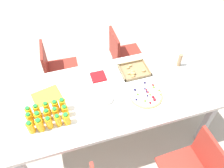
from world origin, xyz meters
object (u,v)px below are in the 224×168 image
paper_folder (47,96)px  chair_far_left (57,68)px  juice_bottle_9 (65,111)px  juice_bottle_8 (56,114)px  plate_stack (105,98)px  juice_bottle_14 (63,105)px  cardboard_tube (180,60)px  chair_near_right (193,167)px  juice_bottle_7 (48,115)px  fruit_pizza (146,95)px  juice_bottle_10 (29,113)px  juice_bottle_1 (40,125)px  juice_bottle_5 (30,119)px  juice_bottle_2 (49,123)px  juice_bottle_0 (31,127)px  juice_bottle_3 (58,120)px  chair_far_right (123,53)px  juice_bottle_13 (56,106)px  party_table (113,96)px  juice_bottle_6 (39,118)px  juice_bottle_12 (47,108)px  juice_bottle_11 (37,111)px  juice_bottle_4 (67,119)px  napkin_stack (98,77)px  snack_tray (134,71)px

paper_folder → chair_far_left: bearing=78.1°
paper_folder → juice_bottle_9: bearing=-62.1°
juice_bottle_8 → plate_stack: (0.46, 0.09, -0.06)m
juice_bottle_14 → cardboard_tube: cardboard_tube is taller
chair_near_right → juice_bottle_14: juice_bottle_14 is taller
juice_bottle_7 → fruit_pizza: bearing=-0.1°
juice_bottle_10 → paper_folder: bearing=52.8°
paper_folder → juice_bottle_1: bearing=-102.5°
juice_bottle_5 → cardboard_tube: 1.61m
chair_near_right → juice_bottle_2: 1.30m
juice_bottle_0 → juice_bottle_3: size_ratio=0.96×
chair_far_right → chair_far_left: same height
paper_folder → juice_bottle_13: bearing=-70.3°
party_table → chair_near_right: size_ratio=2.47×
juice_bottle_10 → plate_stack: (0.68, 0.01, -0.05)m
chair_near_right → juice_bottle_6: bearing=58.4°
juice_bottle_3 → juice_bottle_12: 0.17m
juice_bottle_1 → juice_bottle_14: size_ratio=0.97×
party_table → fruit_pizza: 0.33m
paper_folder → chair_near_right: bearing=-41.2°
juice_bottle_11 → chair_far_right: bearing=38.5°
juice_bottle_4 → juice_bottle_6: size_ratio=0.96×
juice_bottle_5 → napkin_stack: bearing=28.5°
juice_bottle_2 → juice_bottle_8: size_ratio=0.91×
chair_near_right → juice_bottle_14: 1.27m
juice_bottle_3 → juice_bottle_4: (0.07, -0.00, -0.00)m
juice_bottle_13 → paper_folder: bearing=109.7°
party_table → juice_bottle_7: bearing=-168.1°
chair_far_right → juice_bottle_8: (-0.96, -0.96, 0.32)m
juice_bottle_7 → juice_bottle_12: (0.00, 0.07, 0.00)m
party_table → fruit_pizza: (0.29, -0.14, 0.08)m
juice_bottle_11 → snack_tray: 1.06m
juice_bottle_0 → cardboard_tube: 1.63m
chair_near_right → juice_bottle_0: (-1.26, 0.61, 0.31)m
juice_bottle_10 → juice_bottle_8: bearing=-19.6°
juice_bottle_11 → juice_bottle_14: (0.22, 0.00, -0.00)m
juice_bottle_1 → juice_bottle_3: (0.15, 0.00, -0.00)m
juice_bottle_11 → juice_bottle_12: size_ratio=1.00×
juice_bottle_9 → juice_bottle_11: 0.24m
juice_bottle_14 → cardboard_tube: bearing=9.7°
juice_bottle_6 → juice_bottle_9: size_ratio=1.01×
juice_bottle_7 → juice_bottle_2: bearing=-87.6°
chair_near_right → snack_tray: bearing=8.0°
juice_bottle_14 → napkin_stack: 0.51m
juice_bottle_13 → juice_bottle_4: bearing=-65.5°
juice_bottle_2 → juice_bottle_3: juice_bottle_3 is taller
chair_far_right → juice_bottle_1: juice_bottle_1 is taller
juice_bottle_3 → juice_bottle_14: size_ratio=0.92×
juice_bottle_9 → snack_tray: 0.86m
juice_bottle_2 → juice_bottle_3: 0.08m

